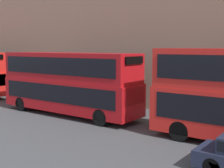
{
  "coord_description": "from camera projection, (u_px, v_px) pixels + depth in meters",
  "views": [
    {
      "loc": [
        -13.34,
        3.5,
        4.57
      ],
      "look_at": [
        0.48,
        13.79,
        2.52
      ],
      "focal_mm": 50.0,
      "sensor_mm": 36.0,
      "label": 1
    }
  ],
  "objects": [
    {
      "name": "bus_second_in_queue",
      "position": [
        69.0,
        81.0,
        20.92
      ],
      "size": [
        2.59,
        10.52,
        4.19
      ],
      "color": "#A80F14",
      "rests_on": "ground"
    }
  ]
}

